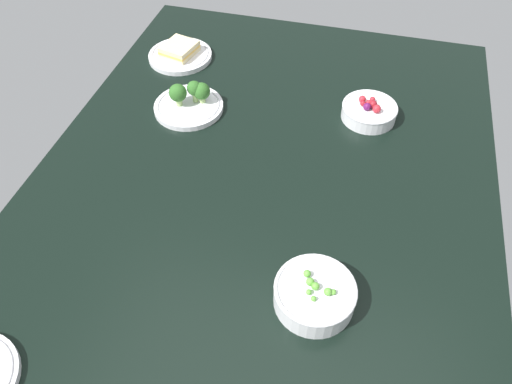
# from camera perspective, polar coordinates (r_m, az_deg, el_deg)

# --- Properties ---
(dining_table) EXTENTS (1.60, 1.08, 0.04)m
(dining_table) POSITION_cam_1_polar(r_m,az_deg,el_deg) (1.14, 0.00, -1.35)
(dining_table) COLOR black
(dining_table) RESTS_ON ground
(plate_sandwich) EXTENTS (0.19, 0.19, 0.05)m
(plate_sandwich) POSITION_cam_1_polar(r_m,az_deg,el_deg) (1.57, -8.86, 15.65)
(plate_sandwich) COLOR silver
(plate_sandwich) RESTS_ON dining_table
(bowl_peas) EXTENTS (0.16, 0.16, 0.06)m
(bowl_peas) POSITION_cam_1_polar(r_m,az_deg,el_deg) (0.95, 6.86, -11.76)
(bowl_peas) COLOR silver
(bowl_peas) RESTS_ON dining_table
(bowl_berries) EXTENTS (0.15, 0.15, 0.06)m
(bowl_berries) POSITION_cam_1_polar(r_m,az_deg,el_deg) (1.35, 13.06, 9.21)
(bowl_berries) COLOR silver
(bowl_berries) RESTS_ON dining_table
(plate_broccoli) EXTENTS (0.19, 0.19, 0.08)m
(plate_broccoli) POSITION_cam_1_polar(r_m,az_deg,el_deg) (1.36, -7.81, 10.34)
(plate_broccoli) COLOR silver
(plate_broccoli) RESTS_ON dining_table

